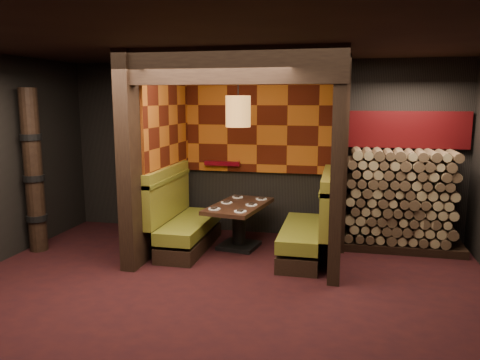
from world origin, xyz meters
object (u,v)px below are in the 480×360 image
booth_bench_right (309,230)px  firewood_stack (405,200)px  dining_table (239,219)px  totem_column (33,172)px  pendant_lamp (238,111)px  booth_bench_left (183,223)px

booth_bench_right → firewood_stack: size_ratio=0.92×
dining_table → totem_column: 3.10m
pendant_lamp → firewood_stack: pendant_lamp is taller
pendant_lamp → booth_bench_left: bearing=-168.3°
dining_table → firewood_stack: 2.49m
pendant_lamp → totem_column: size_ratio=0.42×
booth_bench_left → booth_bench_right: 1.89m
dining_table → booth_bench_left: bearing=-164.9°
firewood_stack → booth_bench_right: bearing=-152.7°
pendant_lamp → firewood_stack: (2.43, 0.53, -1.31)m
pendant_lamp → totem_column: (-2.91, -0.72, -0.88)m
dining_table → firewood_stack: (2.43, 0.48, 0.30)m
totem_column → firewood_stack: totem_column is taller
booth_bench_left → firewood_stack: size_ratio=0.92×
booth_bench_left → firewood_stack: bearing=12.2°
booth_bench_left → totem_column: bearing=-165.2°
booth_bench_right → firewood_stack: (1.35, 0.70, 0.35)m
booth_bench_right → pendant_lamp: size_ratio=1.58×
booth_bench_right → pendant_lamp: pendant_lamp is taller
booth_bench_left → dining_table: bearing=15.1°
pendant_lamp → totem_column: 3.12m
booth_bench_right → totem_column: bearing=-172.1°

